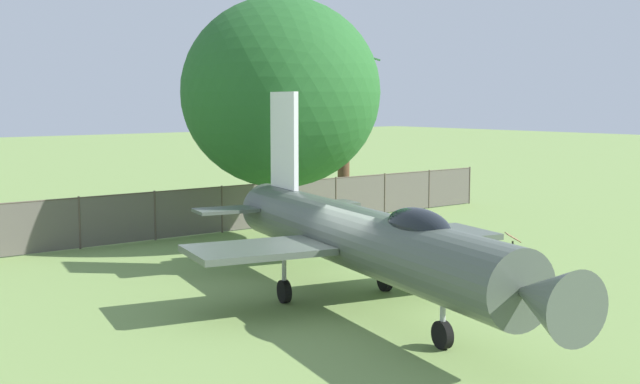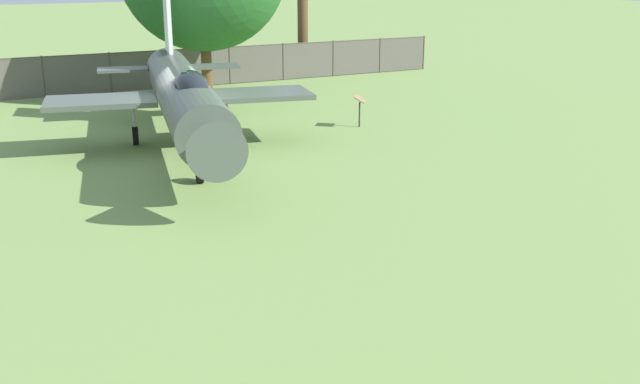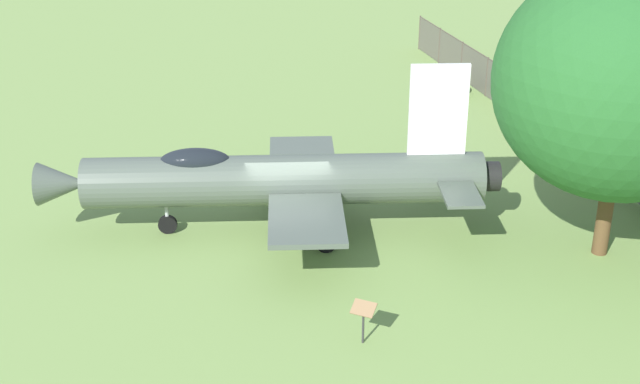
{
  "view_description": "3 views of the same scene",
  "coord_description": "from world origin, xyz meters",
  "px_view_note": "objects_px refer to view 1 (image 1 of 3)",
  "views": [
    {
      "loc": [
        13.28,
        14.72,
        5.21
      ],
      "look_at": [
        -1.65,
        -3.54,
        2.5
      ],
      "focal_mm": 45.22,
      "sensor_mm": 36.0,
      "label": 1
    },
    {
      "loc": [
        7.33,
        21.75,
        5.58
      ],
      "look_at": [
        0.86,
        10.2,
        1.5
      ],
      "focal_mm": 41.31,
      "sensor_mm": 36.0,
      "label": 2
    },
    {
      "loc": [
        -24.23,
        5.88,
        12.62
      ],
      "look_at": [
        -1.02,
        -0.87,
        1.69
      ],
      "focal_mm": 48.84,
      "sensor_mm": 36.0,
      "label": 3
    }
  ],
  "objects_px": {
    "shade_tree": "(280,93)",
    "palm_tree": "(344,127)",
    "display_jet": "(365,238)",
    "info_plaque": "(513,243)"
  },
  "relations": [
    {
      "from": "display_jet",
      "to": "shade_tree",
      "type": "bearing_deg",
      "value": 169.11
    },
    {
      "from": "palm_tree",
      "to": "info_plaque",
      "type": "bearing_deg",
      "value": 70.14
    },
    {
      "from": "shade_tree",
      "to": "info_plaque",
      "type": "distance_m",
      "value": 9.99
    },
    {
      "from": "shade_tree",
      "to": "palm_tree",
      "type": "xyz_separation_m",
      "value": [
        -7.47,
        -5.1,
        -1.5
      ]
    },
    {
      "from": "display_jet",
      "to": "palm_tree",
      "type": "bearing_deg",
      "value": 154.46
    },
    {
      "from": "display_jet",
      "to": "palm_tree",
      "type": "xyz_separation_m",
      "value": [
        -11.67,
        -14.28,
        2.13
      ]
    },
    {
      "from": "shade_tree",
      "to": "info_plaque",
      "type": "height_order",
      "value": "shade_tree"
    },
    {
      "from": "shade_tree",
      "to": "palm_tree",
      "type": "relative_size",
      "value": 1.12
    },
    {
      "from": "display_jet",
      "to": "shade_tree",
      "type": "xyz_separation_m",
      "value": [
        -4.2,
        -9.18,
        3.63
      ]
    },
    {
      "from": "display_jet",
      "to": "shade_tree",
      "type": "height_order",
      "value": "shade_tree"
    }
  ]
}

